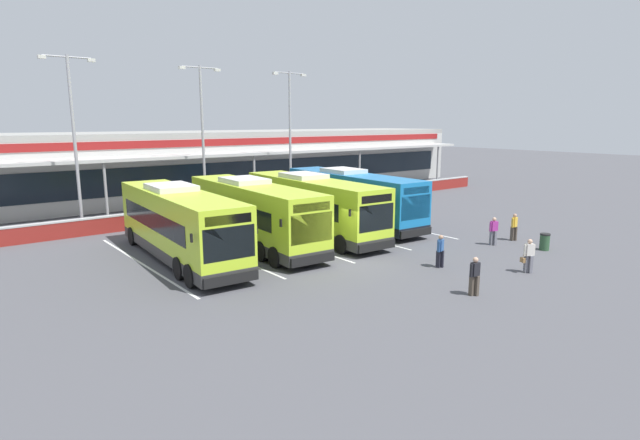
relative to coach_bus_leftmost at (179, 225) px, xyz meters
The scene contains 21 objects.
ground_plane 8.77m from the coach_bus_leftmost, 40.60° to the right, with size 200.00×200.00×0.00m, color #4C4C51.
terminal_building 22.33m from the coach_bus_leftmost, 72.99° to the left, with size 70.00×13.00×6.00m.
red_barrier_wall 11.11m from the coach_bus_leftmost, 53.79° to the left, with size 60.00×0.40×1.10m.
coach_bus_leftmost is the anchor object (origin of this frame).
coach_bus_left_centre 4.50m from the coach_bus_leftmost, ahead, with size 3.56×12.29×3.78m.
coach_bus_centre 8.72m from the coach_bus_leftmost, ahead, with size 3.56×12.29×3.78m.
coach_bus_right_centre 12.83m from the coach_bus_leftmost, ahead, with size 3.56×12.29×3.78m.
bay_stripe_far_west 2.62m from the coach_bus_leftmost, 167.70° to the left, with size 0.14×13.00×0.01m, color silver.
bay_stripe_west 2.96m from the coach_bus_leftmost, ahead, with size 0.14×13.00×0.01m, color silver.
bay_stripe_mid_west 6.77m from the coach_bus_leftmost, ahead, with size 0.14×13.00×0.01m, color silver.
bay_stripe_centre 10.88m from the coach_bus_leftmost, ahead, with size 0.14×13.00×0.01m, color silver.
bay_stripe_mid_east 15.03m from the coach_bus_leftmost, ahead, with size 0.14×13.00×0.01m, color silver.
pedestrian_with_handbag 17.05m from the coach_bus_leftmost, 46.35° to the right, with size 0.62×0.51×1.62m.
pedestrian_in_dark_coat 19.14m from the coach_bus_leftmost, 25.79° to the right, with size 0.54×0.30×1.62m.
pedestrian_child 14.52m from the coach_bus_leftmost, 60.73° to the right, with size 0.54×0.33×1.62m.
pedestrian_near_bin 13.07m from the coach_bus_leftmost, 44.90° to the right, with size 0.54×0.31×1.62m.
pedestrian_approaching_bus 17.34m from the coach_bus_leftmost, 28.32° to the right, with size 0.53×0.38×1.62m.
lamp_post_west 11.94m from the coach_bus_leftmost, 100.90° to the left, with size 3.24×0.28×11.00m.
lamp_post_centre 14.30m from the coach_bus_leftmost, 58.73° to the left, with size 3.24×0.28×11.00m.
lamp_post_east 19.05m from the coach_bus_leftmost, 37.08° to the left, with size 3.24×0.28×11.00m.
litter_bin 19.64m from the coach_bus_leftmost, 32.83° to the right, with size 0.54×0.54×0.93m.
Camera 1 is at (-16.57, -18.57, 7.00)m, focal length 28.45 mm.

